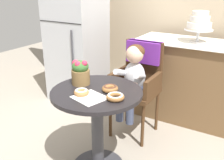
{
  "coord_description": "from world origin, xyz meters",
  "views": [
    {
      "loc": [
        1.06,
        -1.55,
        1.53
      ],
      "look_at": [
        0.05,
        0.15,
        0.77
      ],
      "focal_mm": 42.1,
      "sensor_mm": 36.0,
      "label": 1
    }
  ],
  "objects_px": {
    "wicker_chair": "(140,73)",
    "donut_front": "(110,88)",
    "seated_child": "(133,74)",
    "flower_vase": "(80,72)",
    "donut_mid": "(115,97)",
    "donut_side": "(81,92)",
    "refrigerator": "(77,36)",
    "cafe_table": "(97,115)",
    "tiered_cake_stand": "(199,23)"
  },
  "relations": [
    {
      "from": "wicker_chair",
      "to": "refrigerator",
      "type": "distance_m",
      "value": 1.15
    },
    {
      "from": "flower_vase",
      "to": "tiered_cake_stand",
      "type": "distance_m",
      "value": 1.42
    },
    {
      "from": "donut_side",
      "to": "donut_mid",
      "type": "bearing_deg",
      "value": 13.56
    },
    {
      "from": "wicker_chair",
      "to": "donut_mid",
      "type": "height_order",
      "value": "wicker_chair"
    },
    {
      "from": "seated_child",
      "to": "refrigerator",
      "type": "bearing_deg",
      "value": 154.5
    },
    {
      "from": "refrigerator",
      "to": "cafe_table",
      "type": "bearing_deg",
      "value": -46.33
    },
    {
      "from": "cafe_table",
      "to": "donut_mid",
      "type": "height_order",
      "value": "donut_mid"
    },
    {
      "from": "cafe_table",
      "to": "seated_child",
      "type": "distance_m",
      "value": 0.61
    },
    {
      "from": "cafe_table",
      "to": "donut_side",
      "type": "bearing_deg",
      "value": -113.54
    },
    {
      "from": "donut_side",
      "to": "donut_front",
      "type": "bearing_deg",
      "value": 49.17
    },
    {
      "from": "donut_mid",
      "to": "flower_vase",
      "type": "relative_size",
      "value": 0.64
    },
    {
      "from": "wicker_chair",
      "to": "donut_front",
      "type": "xyz_separation_m",
      "value": [
        0.07,
        -0.7,
        0.1
      ]
    },
    {
      "from": "seated_child",
      "to": "donut_mid",
      "type": "bearing_deg",
      "value": -74.23
    },
    {
      "from": "tiered_cake_stand",
      "to": "refrigerator",
      "type": "bearing_deg",
      "value": -172.28
    },
    {
      "from": "donut_side",
      "to": "tiered_cake_stand",
      "type": "relative_size",
      "value": 0.35
    },
    {
      "from": "flower_vase",
      "to": "refrigerator",
      "type": "distance_m",
      "value": 1.35
    },
    {
      "from": "seated_child",
      "to": "refrigerator",
      "type": "height_order",
      "value": "refrigerator"
    },
    {
      "from": "wicker_chair",
      "to": "donut_front",
      "type": "relative_size",
      "value": 7.57
    },
    {
      "from": "wicker_chair",
      "to": "donut_side",
      "type": "relative_size",
      "value": 8.39
    },
    {
      "from": "wicker_chair",
      "to": "tiered_cake_stand",
      "type": "relative_size",
      "value": 2.92
    },
    {
      "from": "tiered_cake_stand",
      "to": "donut_front",
      "type": "bearing_deg",
      "value": -104.9
    },
    {
      "from": "cafe_table",
      "to": "flower_vase",
      "type": "xyz_separation_m",
      "value": [
        -0.19,
        0.06,
        0.32
      ]
    },
    {
      "from": "cafe_table",
      "to": "donut_front",
      "type": "xyz_separation_m",
      "value": [
        0.09,
        0.05,
        0.24
      ]
    },
    {
      "from": "seated_child",
      "to": "flower_vase",
      "type": "distance_m",
      "value": 0.59
    },
    {
      "from": "refrigerator",
      "to": "donut_side",
      "type": "bearing_deg",
      "value": -50.82
    },
    {
      "from": "seated_child",
      "to": "tiered_cake_stand",
      "type": "xyz_separation_m",
      "value": [
        0.41,
        0.71,
        0.42
      ]
    },
    {
      "from": "flower_vase",
      "to": "wicker_chair",
      "type": "bearing_deg",
      "value": 72.77
    },
    {
      "from": "donut_side",
      "to": "tiered_cake_stand",
      "type": "height_order",
      "value": "tiered_cake_stand"
    },
    {
      "from": "donut_mid",
      "to": "tiered_cake_stand",
      "type": "distance_m",
      "value": 1.43
    },
    {
      "from": "seated_child",
      "to": "refrigerator",
      "type": "distance_m",
      "value": 1.2
    },
    {
      "from": "cafe_table",
      "to": "refrigerator",
      "type": "bearing_deg",
      "value": 133.67
    },
    {
      "from": "cafe_table",
      "to": "seated_child",
      "type": "xyz_separation_m",
      "value": [
        0.02,
        0.59,
        0.17
      ]
    },
    {
      "from": "tiered_cake_stand",
      "to": "refrigerator",
      "type": "xyz_separation_m",
      "value": [
        -1.48,
        -0.2,
        -0.25
      ]
    },
    {
      "from": "donut_front",
      "to": "donut_side",
      "type": "bearing_deg",
      "value": -130.83
    },
    {
      "from": "donut_front",
      "to": "tiered_cake_stand",
      "type": "height_order",
      "value": "tiered_cake_stand"
    },
    {
      "from": "donut_front",
      "to": "refrigerator",
      "type": "height_order",
      "value": "refrigerator"
    },
    {
      "from": "flower_vase",
      "to": "tiered_cake_stand",
      "type": "xyz_separation_m",
      "value": [
        0.62,
        1.24,
        0.28
      ]
    },
    {
      "from": "donut_mid",
      "to": "donut_side",
      "type": "height_order",
      "value": "donut_side"
    },
    {
      "from": "donut_mid",
      "to": "flower_vase",
      "type": "distance_m",
      "value": 0.42
    },
    {
      "from": "wicker_chair",
      "to": "donut_front",
      "type": "height_order",
      "value": "wicker_chair"
    },
    {
      "from": "seated_child",
      "to": "donut_side",
      "type": "distance_m",
      "value": 0.72
    },
    {
      "from": "wicker_chair",
      "to": "seated_child",
      "type": "height_order",
      "value": "seated_child"
    },
    {
      "from": "donut_front",
      "to": "refrigerator",
      "type": "distance_m",
      "value": 1.56
    },
    {
      "from": "wicker_chair",
      "to": "refrigerator",
      "type": "xyz_separation_m",
      "value": [
        -1.07,
        0.35,
        0.21
      ]
    },
    {
      "from": "seated_child",
      "to": "donut_front",
      "type": "bearing_deg",
      "value": -82.3
    },
    {
      "from": "cafe_table",
      "to": "donut_front",
      "type": "bearing_deg",
      "value": 26.91
    },
    {
      "from": "seated_child",
      "to": "tiered_cake_stand",
      "type": "relative_size",
      "value": 2.22
    },
    {
      "from": "cafe_table",
      "to": "donut_front",
      "type": "relative_size",
      "value": 5.71
    },
    {
      "from": "donut_front",
      "to": "tiered_cake_stand",
      "type": "distance_m",
      "value": 1.34
    },
    {
      "from": "cafe_table",
      "to": "seated_child",
      "type": "height_order",
      "value": "seated_child"
    }
  ]
}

